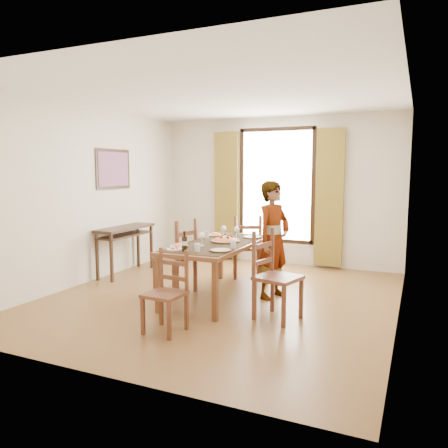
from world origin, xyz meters
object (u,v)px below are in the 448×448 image
at_px(man, 273,240).
at_px(pasta_platter, 225,239).
at_px(dining_table, 218,247).
at_px(console_table, 125,234).

height_order(man, pasta_platter, man).
bearing_deg(man, dining_table, 132.83).
xyz_separation_m(dining_table, man, (0.69, 0.29, 0.10)).
distance_m(console_table, man, 2.68).
distance_m(console_table, pasta_platter, 2.11).
distance_m(console_table, dining_table, 2.05).
relative_size(console_table, dining_table, 0.61).
bearing_deg(dining_table, console_table, 163.84).
distance_m(dining_table, pasta_platter, 0.15).
bearing_deg(man, pasta_platter, 129.68).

